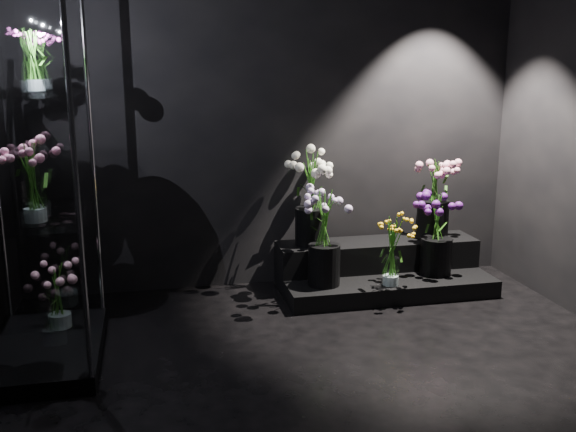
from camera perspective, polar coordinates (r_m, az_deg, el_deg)
name	(u,v)px	position (r m, az deg, el deg)	size (l,w,h in m)	color
floor	(346,398)	(3.64, 5.15, -15.85)	(4.00, 4.00, 0.00)	black
wall_back	(274,113)	(5.14, -1.28, 9.11)	(4.00, 4.00, 0.00)	black
display_riser	(381,269)	(5.29, 8.25, -4.72)	(1.66, 0.74, 0.37)	black
display_case	(30,169)	(3.99, -21.92, 3.87)	(0.65, 1.08, 2.37)	black
bouquet_orange_bells	(392,250)	(4.89, 9.20, -2.98)	(0.33, 0.33, 0.54)	white
bouquet_lilac	(325,232)	(4.81, 3.26, -1.44)	(0.48, 0.48, 0.72)	black
bouquet_purple	(437,230)	(5.21, 13.12, -1.25)	(0.39, 0.39, 0.65)	black
bouquet_cream_roses	(311,192)	(5.06, 2.07, 2.13)	(0.39, 0.39, 0.75)	black
bouquet_pink_roses	(434,194)	(5.39, 12.84, 1.93)	(0.42, 0.42, 0.67)	black
bouquet_case_pink	(32,179)	(3.78, -21.77, 3.09)	(0.32, 0.32, 0.46)	white
bouquet_case_magenta	(34,59)	(4.10, -21.67, 12.86)	(0.28, 0.28, 0.35)	white
bouquet_case_base_pink	(58,294)	(4.41, -19.77, -6.55)	(0.39, 0.39, 0.42)	white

